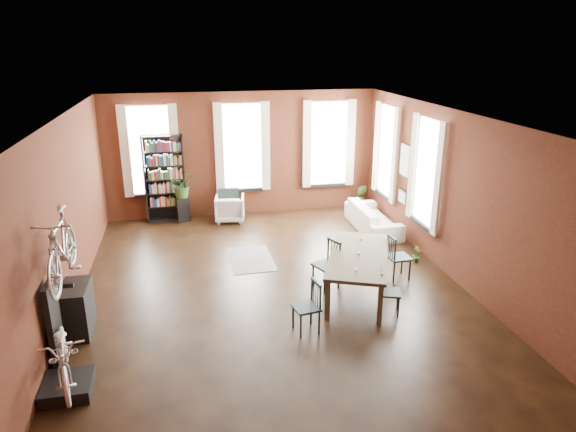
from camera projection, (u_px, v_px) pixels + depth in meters
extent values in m
plane|color=black|center=(273.00, 287.00, 9.66)|extent=(9.00, 9.00, 0.00)
cube|color=silver|center=(271.00, 116.00, 8.62)|extent=(7.00, 9.00, 0.04)
cube|color=#401A10|center=(242.00, 154.00, 13.31)|extent=(7.00, 0.04, 3.20)
cube|color=#401A10|center=(351.00, 347.00, 4.97)|extent=(7.00, 0.04, 3.20)
cube|color=#401A10|center=(64.00, 220.00, 8.48)|extent=(0.04, 9.00, 3.20)
cube|color=#401A10|center=(452.00, 195.00, 9.80)|extent=(0.04, 9.00, 3.20)
cube|color=white|center=(150.00, 151.00, 12.78)|extent=(1.00, 0.04, 2.20)
cube|color=beige|center=(150.00, 151.00, 12.72)|extent=(1.40, 0.06, 2.30)
cube|color=white|center=(242.00, 147.00, 13.22)|extent=(1.00, 0.04, 2.20)
cube|color=beige|center=(243.00, 147.00, 13.15)|extent=(1.40, 0.06, 2.30)
cube|color=white|center=(328.00, 143.00, 13.65)|extent=(1.00, 0.04, 2.20)
cube|color=beige|center=(329.00, 144.00, 13.59)|extent=(1.40, 0.06, 2.30)
cube|color=white|center=(428.00, 173.00, 10.66)|extent=(0.04, 1.00, 2.20)
cube|color=beige|center=(425.00, 173.00, 10.65)|extent=(0.06, 1.40, 2.30)
cube|color=white|center=(388.00, 151.00, 12.70)|extent=(0.04, 1.00, 2.20)
cube|color=beige|center=(385.00, 151.00, 12.68)|extent=(0.06, 1.40, 2.30)
cube|color=black|center=(406.00, 161.00, 11.68)|extent=(0.04, 0.55, 0.75)
cube|color=black|center=(403.00, 197.00, 11.95)|extent=(0.04, 0.45, 0.35)
cube|color=#463B2A|center=(358.00, 274.00, 9.34)|extent=(1.80, 2.46, 0.76)
cube|color=#1A383B|center=(306.00, 307.00, 8.09)|extent=(0.45, 0.45, 0.84)
cube|color=black|center=(326.00, 265.00, 9.54)|extent=(0.55, 0.55, 0.91)
cube|color=black|center=(390.00, 292.00, 8.64)|extent=(0.46, 0.46, 0.78)
cube|color=#183436|center=(399.00, 257.00, 9.91)|extent=(0.43, 0.43, 0.88)
cube|color=black|center=(165.00, 179.00, 12.91)|extent=(1.00, 0.32, 2.20)
imported|color=silver|center=(230.00, 207.00, 13.10)|extent=(0.81, 0.77, 0.74)
imported|color=beige|center=(373.00, 213.00, 12.50)|extent=(0.61, 2.08, 0.81)
cube|color=black|center=(251.00, 259.00, 10.90)|extent=(0.92, 1.44, 0.01)
cube|color=black|center=(68.00, 387.00, 6.75)|extent=(0.63, 0.63, 0.18)
cube|color=black|center=(54.00, 326.00, 7.14)|extent=(0.16, 0.60, 1.30)
cube|color=black|center=(78.00, 309.00, 8.08)|extent=(0.40, 0.80, 0.80)
cube|color=black|center=(182.00, 209.00, 13.12)|extent=(0.39, 0.39, 0.63)
imported|color=#366227|center=(359.00, 203.00, 14.10)|extent=(0.59, 0.79, 0.31)
imported|color=#2D5421|center=(416.00, 259.00, 10.72)|extent=(0.42, 0.41, 0.14)
imported|color=beige|center=(60.00, 331.00, 6.49)|extent=(0.69, 0.89, 1.50)
imported|color=#A5A8AD|center=(58.00, 224.00, 6.71)|extent=(0.47, 1.00, 1.66)
imported|color=#366327|center=(182.00, 187.00, 12.91)|extent=(0.69, 0.75, 0.53)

